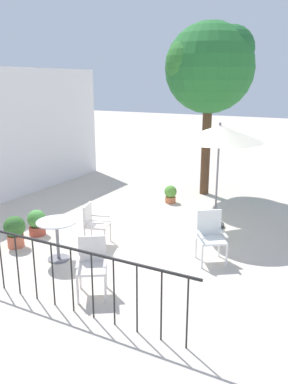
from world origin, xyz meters
TOP-DOWN VIEW (x-y plane):
  - ground_plane at (0.00, 0.00)m, footprint 60.00×60.00m
  - terrace_railing at (-3.03, 0.00)m, footprint 0.03×4.97m
  - shade_tree at (3.82, -0.12)m, footprint 2.59×2.46m
  - patio_umbrella_0 at (1.26, -1.30)m, footprint 1.89×1.89m
  - cafe_table_0 at (-1.78, 0.78)m, footprint 0.74×0.74m
  - patio_chair_0 at (-0.47, -1.75)m, footprint 0.67×0.67m
  - patio_chair_1 at (-0.88, 0.59)m, footprint 0.58×0.57m
  - patio_chair_2 at (-2.46, -0.48)m, footprint 0.66×0.65m
  - potted_plant_0 at (-1.72, 1.94)m, footprint 0.44×0.44m
  - potted_plant_1 at (2.48, 0.37)m, footprint 0.34×0.34m
  - potted_plant_2 at (0.55, -1.44)m, footprint 0.36×0.36m
  - potted_plant_3 at (-1.03, 2.00)m, footprint 0.40×0.40m

SIDE VIEW (x-z plane):
  - ground_plane at x=0.00m, z-range 0.00..0.00m
  - potted_plant_1 at x=2.48m, z-range 0.01..0.49m
  - potted_plant_3 at x=-1.03m, z-range 0.01..0.58m
  - potted_plant_2 at x=0.55m, z-range 0.04..0.58m
  - potted_plant_0 at x=-1.72m, z-range 0.03..0.69m
  - patio_chair_1 at x=-0.88m, z-range 0.07..0.94m
  - patio_chair_2 at x=-2.46m, z-range 0.08..0.99m
  - cafe_table_0 at x=-1.78m, z-range 0.15..0.93m
  - patio_chair_0 at x=-0.47m, z-range 0.06..1.02m
  - terrace_railing at x=-3.03m, z-range 0.17..1.19m
  - patio_umbrella_0 at x=1.26m, z-range 0.94..3.34m
  - shade_tree at x=3.82m, z-range 1.18..6.01m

